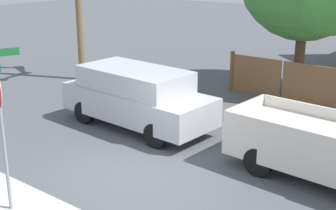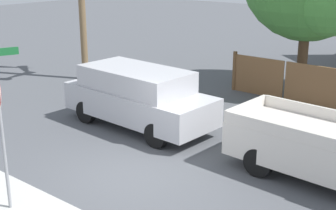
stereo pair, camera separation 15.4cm
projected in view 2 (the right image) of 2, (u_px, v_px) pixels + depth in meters
ground_plane at (139, 175)px, 11.44m from camera, size 80.00×80.00×0.00m
red_suv at (138, 96)px, 14.41m from camera, size 5.06×2.23×1.85m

